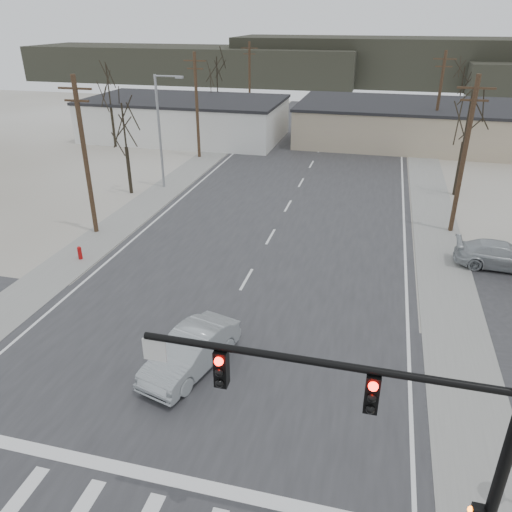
{
  "coord_description": "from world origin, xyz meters",
  "views": [
    {
      "loc": [
        6.42,
        -15.17,
        13.15
      ],
      "look_at": [
        1.09,
        5.87,
        2.6
      ],
      "focal_mm": 35.0,
      "sensor_mm": 36.0,
      "label": 1
    }
  ],
  "objects_px": {
    "car_parked_silver": "(502,256)",
    "sedan_crossing": "(191,351)",
    "fire_hydrant": "(80,253)",
    "car_far_b": "(340,117)",
    "traffic_signal_mast": "(418,433)",
    "car_far_a": "(342,121)"
  },
  "relations": [
    {
      "from": "traffic_signal_mast",
      "to": "car_far_b",
      "type": "bearing_deg",
      "value": 96.94
    },
    {
      "from": "sedan_crossing",
      "to": "fire_hydrant",
      "type": "bearing_deg",
      "value": 157.06
    },
    {
      "from": "sedan_crossing",
      "to": "car_far_b",
      "type": "distance_m",
      "value": 53.77
    },
    {
      "from": "fire_hydrant",
      "to": "sedan_crossing",
      "type": "bearing_deg",
      "value": -38.19
    },
    {
      "from": "car_far_b",
      "to": "traffic_signal_mast",
      "type": "bearing_deg",
      "value": -105.5
    },
    {
      "from": "car_far_a",
      "to": "sedan_crossing",
      "type": "bearing_deg",
      "value": 91.26
    },
    {
      "from": "sedan_crossing",
      "to": "car_parked_silver",
      "type": "xyz_separation_m",
      "value": [
        13.89,
        12.89,
        -0.1
      ]
    },
    {
      "from": "sedan_crossing",
      "to": "car_far_b",
      "type": "height_order",
      "value": "sedan_crossing"
    },
    {
      "from": "car_far_b",
      "to": "car_parked_silver",
      "type": "relative_size",
      "value": 0.82
    },
    {
      "from": "fire_hydrant",
      "to": "sedan_crossing",
      "type": "height_order",
      "value": "sedan_crossing"
    },
    {
      "from": "car_far_b",
      "to": "car_far_a",
      "type": "bearing_deg",
      "value": -104.15
    },
    {
      "from": "traffic_signal_mast",
      "to": "car_far_b",
      "type": "xyz_separation_m",
      "value": [
        -7.31,
        60.07,
        -3.92
      ]
    },
    {
      "from": "fire_hydrant",
      "to": "car_far_a",
      "type": "relative_size",
      "value": 0.16
    },
    {
      "from": "fire_hydrant",
      "to": "car_far_b",
      "type": "distance_m",
      "value": 47.12
    },
    {
      "from": "traffic_signal_mast",
      "to": "sedan_crossing",
      "type": "distance_m",
      "value": 10.92
    },
    {
      "from": "car_far_a",
      "to": "car_far_b",
      "type": "distance_m",
      "value": 3.57
    },
    {
      "from": "sedan_crossing",
      "to": "car_far_a",
      "type": "height_order",
      "value": "sedan_crossing"
    },
    {
      "from": "car_parked_silver",
      "to": "sedan_crossing",
      "type": "bearing_deg",
      "value": 135.08
    },
    {
      "from": "sedan_crossing",
      "to": "car_far_b",
      "type": "xyz_separation_m",
      "value": [
        0.76,
        53.76,
        -0.11
      ]
    },
    {
      "from": "car_far_a",
      "to": "car_parked_silver",
      "type": "height_order",
      "value": "car_far_a"
    },
    {
      "from": "sedan_crossing",
      "to": "car_far_b",
      "type": "bearing_deg",
      "value": 104.45
    },
    {
      "from": "fire_hydrant",
      "to": "car_parked_silver",
      "type": "bearing_deg",
      "value": 11.81
    }
  ]
}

